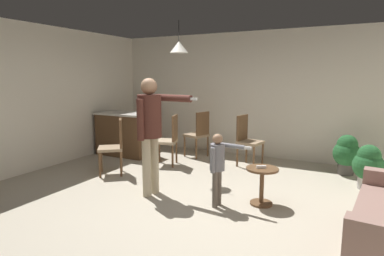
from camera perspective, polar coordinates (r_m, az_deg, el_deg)
ground at (r=4.63m, az=-2.56°, el=-13.09°), size 7.68×7.68×0.00m
wall_back at (r=7.25m, az=10.15°, el=5.83°), size 6.40×0.10×2.70m
wall_left at (r=6.52m, az=-27.91°, el=4.56°), size 0.10×6.40×2.70m
kitchen_counter at (r=7.37m, az=-11.75°, el=-1.00°), size 1.26×0.66×0.95m
side_table_by_couch at (r=4.58m, az=12.23°, el=-9.22°), size 0.44×0.44×0.52m
person_adult at (r=4.71m, az=-7.34°, el=0.75°), size 0.87×0.50×1.73m
person_child at (r=4.35m, az=4.60°, el=-5.96°), size 0.55×0.29×1.00m
dining_chair_by_counter at (r=6.41m, az=9.69°, el=-1.82°), size 0.50×0.50×1.00m
dining_chair_near_wall at (r=7.00m, az=1.19°, el=-0.78°), size 0.53×0.53×1.00m
dining_chair_centre_back at (r=5.94m, az=-13.52°, el=-2.82°), size 0.59×0.59×1.00m
dining_chair_spare at (r=6.38m, az=-4.05°, el=-1.76°), size 0.53×0.53×1.00m
potted_plant_corner at (r=5.74m, az=28.68°, el=-5.72°), size 0.46×0.46×0.71m
potted_plant_by_wall at (r=6.42m, az=25.65°, el=-3.95°), size 0.47×0.47×0.72m
spare_remote_on_table at (r=4.50m, az=12.13°, el=-6.73°), size 0.13×0.10×0.04m
ceiling_light_pendant at (r=5.76m, az=-2.32°, el=14.11°), size 0.32×0.32×0.55m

